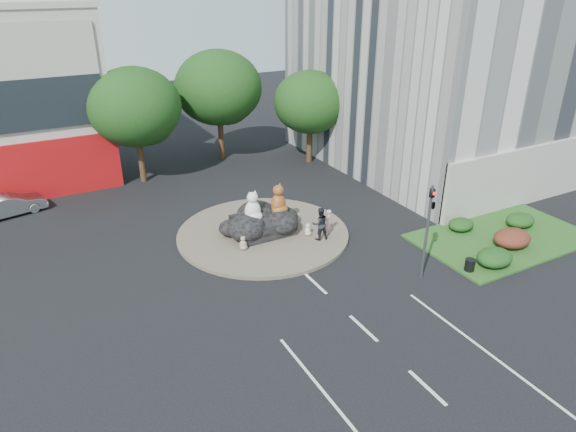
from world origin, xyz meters
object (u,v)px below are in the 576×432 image
at_px(cat_white, 253,206).
at_px(litter_bin, 470,265).
at_px(pedestrian_pink, 328,222).
at_px(parked_car, 10,205).
at_px(cat_tabby, 278,199).
at_px(pedestrian_dark, 320,224).
at_px(kitten_white, 308,229).
at_px(kitten_calico, 243,242).

relative_size(cat_white, litter_bin, 2.92).
bearing_deg(pedestrian_pink, parked_car, -75.61).
distance_m(cat_tabby, pedestrian_dark, 2.93).
relative_size(kitten_white, litter_bin, 1.22).
bearing_deg(litter_bin, kitten_calico, 141.58).
bearing_deg(cat_tabby, parked_car, 111.23).
bearing_deg(pedestrian_pink, pedestrian_dark, -13.89).
distance_m(parked_car, litter_bin, 27.73).
xyz_separation_m(kitten_white, litter_bin, (5.40, -7.19, -0.15)).
height_order(kitten_white, parked_car, parked_car).
bearing_deg(kitten_calico, parked_car, 162.29).
xyz_separation_m(kitten_calico, litter_bin, (9.35, -7.42, -0.17)).
xyz_separation_m(cat_white, pedestrian_pink, (3.85, -1.92, -1.07)).
distance_m(kitten_calico, pedestrian_pink, 5.11).
xyz_separation_m(cat_white, litter_bin, (8.14, -8.71, -1.59)).
height_order(kitten_calico, litter_bin, kitten_calico).
bearing_deg(pedestrian_pink, cat_white, -65.23).
relative_size(cat_white, pedestrian_pink, 1.22).
relative_size(pedestrian_dark, litter_bin, 3.07).
relative_size(cat_tabby, pedestrian_pink, 1.25).
distance_m(pedestrian_pink, litter_bin, 8.05).
bearing_deg(cat_white, litter_bin, -54.17).
bearing_deg(pedestrian_dark, pedestrian_pink, -146.18).
bearing_deg(cat_tabby, cat_white, 152.11).
height_order(cat_tabby, parked_car, cat_tabby).
height_order(kitten_calico, pedestrian_pink, pedestrian_pink).
bearing_deg(cat_white, pedestrian_dark, -43.52).
bearing_deg(kitten_calico, pedestrian_pink, 21.31).
xyz_separation_m(pedestrian_dark, litter_bin, (5.05, -6.44, -0.73)).
relative_size(cat_white, kitten_calico, 2.28).
height_order(kitten_white, pedestrian_dark, pedestrian_dark).
relative_size(pedestrian_dark, parked_car, 0.47).
bearing_deg(kitten_white, parked_car, 97.26).
bearing_deg(litter_bin, parked_car, 137.20).
bearing_deg(pedestrian_dark, parked_car, -30.05).
relative_size(cat_white, parked_car, 0.44).
bearing_deg(parked_car, pedestrian_dark, -141.84).
distance_m(kitten_white, pedestrian_pink, 1.24).
relative_size(cat_white, cat_tabby, 0.98).
bearing_deg(cat_tabby, kitten_calico, 173.17).
xyz_separation_m(pedestrian_pink, parked_car, (-16.06, 12.05, -0.27)).
distance_m(kitten_white, pedestrian_dark, 1.01).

